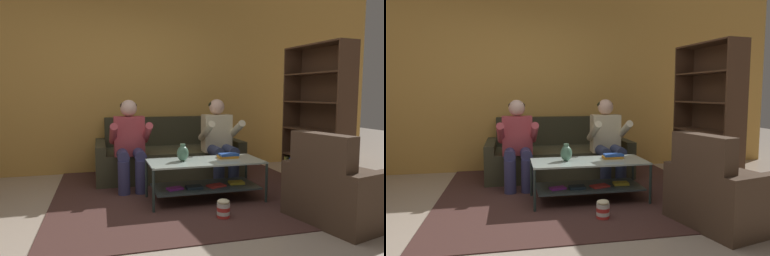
# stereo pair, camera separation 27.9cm
# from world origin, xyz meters

# --- Properties ---
(ground) EXTENTS (16.80, 16.80, 0.00)m
(ground) POSITION_xyz_m (0.00, 0.00, 0.00)
(ground) COLOR #BEAC99
(back_partition) EXTENTS (8.40, 0.12, 2.90)m
(back_partition) POSITION_xyz_m (0.00, 2.46, 1.45)
(back_partition) COLOR gold
(back_partition) RESTS_ON ground
(couch) EXTENTS (2.03, 0.99, 0.84)m
(couch) POSITION_xyz_m (0.45, 1.95, 0.27)
(couch) COLOR #3E3D29
(couch) RESTS_ON ground
(person_seated_left) EXTENTS (0.50, 0.58, 1.12)m
(person_seated_left) POSITION_xyz_m (-0.14, 1.37, 0.61)
(person_seated_left) COLOR #3B3A68
(person_seated_left) RESTS_ON ground
(person_seated_right) EXTENTS (0.50, 0.58, 1.12)m
(person_seated_right) POSITION_xyz_m (1.04, 1.37, 0.61)
(person_seated_right) COLOR #364065
(person_seated_right) RESTS_ON ground
(coffee_table) EXTENTS (1.26, 0.56, 0.46)m
(coffee_table) POSITION_xyz_m (0.62, 0.66, 0.30)
(coffee_table) COLOR #B2C6BC
(coffee_table) RESTS_ON ground
(area_rug) EXTENTS (3.14, 3.23, 0.01)m
(area_rug) POSITION_xyz_m (0.54, 1.18, 0.01)
(area_rug) COLOR #4C2E2A
(area_rug) RESTS_ON ground
(vase) EXTENTS (0.13, 0.13, 0.19)m
(vase) POSITION_xyz_m (0.37, 0.68, 0.54)
(vase) COLOR #487158
(vase) RESTS_ON coffee_table
(book_stack) EXTENTS (0.23, 0.15, 0.05)m
(book_stack) POSITION_xyz_m (0.92, 0.73, 0.48)
(book_stack) COLOR orange
(book_stack) RESTS_ON coffee_table
(bookshelf) EXTENTS (0.42, 1.02, 1.81)m
(bookshelf) POSITION_xyz_m (2.23, 0.93, 0.69)
(bookshelf) COLOR #4D3221
(bookshelf) RESTS_ON ground
(armchair) EXTENTS (1.00, 1.00, 0.84)m
(armchair) POSITION_xyz_m (1.69, -0.26, 0.28)
(armchair) COLOR #4B3728
(armchair) RESTS_ON ground
(popcorn_tub) EXTENTS (0.13, 0.13, 0.19)m
(popcorn_tub) POSITION_xyz_m (0.63, 0.08, 0.09)
(popcorn_tub) COLOR red
(popcorn_tub) RESTS_ON ground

